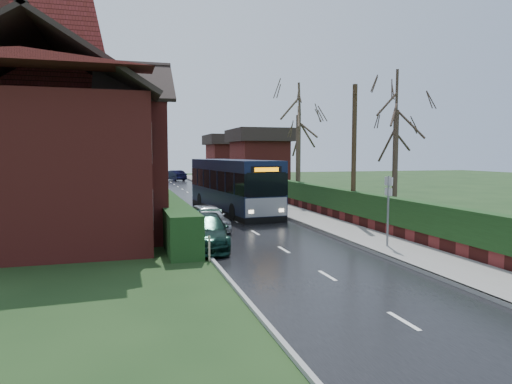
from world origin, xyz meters
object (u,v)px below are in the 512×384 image
object	(u,v)px
bus_stop_sign	(388,201)
bus	(233,186)
telegraph_pole	(354,154)
brick_house	(63,141)
car_green	(205,231)
car_silver	(208,217)

from	to	relation	value
bus_stop_sign	bus	bearing A→B (deg)	97.83
telegraph_pole	brick_house	bearing A→B (deg)	-161.76
bus_stop_sign	telegraph_pole	world-z (taller)	telegraph_pole
bus	car_green	world-z (taller)	bus
brick_house	bus_stop_sign	xyz separation A→B (m)	(12.73, -7.78, -2.45)
car_green	bus	bearing A→B (deg)	79.86
brick_house	bus_stop_sign	distance (m)	15.12
telegraph_pole	car_silver	bearing A→B (deg)	-157.05
car_silver	telegraph_pole	xyz separation A→B (m)	(7.85, -0.21, 3.11)
bus	car_silver	world-z (taller)	bus
brick_house	telegraph_pole	xyz separation A→B (m)	(14.53, -1.59, -0.62)
car_green	telegraph_pole	xyz separation A→B (m)	(8.70, 3.84, 3.09)
telegraph_pole	car_green	bearing A→B (deg)	-131.72
brick_house	telegraph_pole	distance (m)	14.63
bus	car_green	xyz separation A→B (m)	(-3.70, -10.74, -1.01)
bus_stop_sign	car_silver	bearing A→B (deg)	127.51
brick_house	car_green	bearing A→B (deg)	-42.92
car_green	bus_stop_sign	bearing A→B (deg)	-9.92
bus_stop_sign	telegraph_pole	size ratio (longest dim) A/B	0.39
brick_house	telegraph_pole	bearing A→B (deg)	-6.23
bus_stop_sign	telegraph_pole	xyz separation A→B (m)	(1.80, 6.19, 1.83)
bus	bus_stop_sign	distance (m)	13.48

